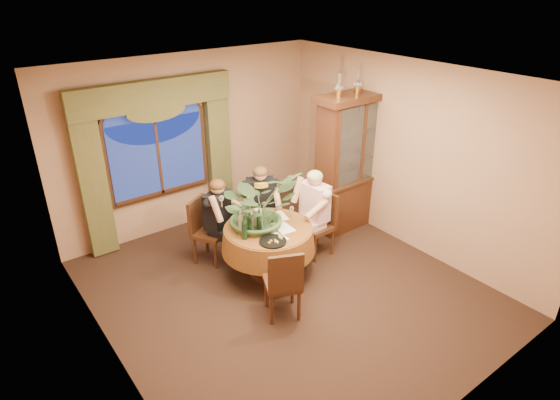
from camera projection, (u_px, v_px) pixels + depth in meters
floor at (286, 289)px, 6.31m from camera, size 5.00×5.00×0.00m
wall_back at (191, 142)px, 7.49m from camera, size 4.50×0.00×4.50m
wall_right at (406, 156)px, 6.92m from camera, size 0.00×5.00×5.00m
ceiling at (287, 79)px, 5.09m from camera, size 5.00×5.00×0.00m
window at (158, 157)px, 7.16m from camera, size 1.62×0.10×1.32m
arched_transom at (152, 107)px, 6.82m from camera, size 1.60×0.06×0.44m
drapery_left at (93, 182)px, 6.62m from camera, size 0.38×0.14×2.32m
drapery_right at (219, 152)px, 7.74m from camera, size 0.38×0.14×2.32m
swag_valance at (153, 94)px, 6.68m from camera, size 2.45×0.16×0.42m
dining_table at (269, 251)px, 6.47m from camera, size 1.50×1.50×0.75m
china_cabinet at (352, 162)px, 7.51m from camera, size 1.37×0.54×2.22m
oil_lamp_left at (339, 85)px, 6.74m from camera, size 0.11×0.11×0.34m
oil_lamp_center at (358, 82)px, 6.95m from camera, size 0.11×0.11×0.34m
oil_lamp_right at (376, 79)px, 7.16m from camera, size 0.11×0.11×0.34m
chair_right at (317, 225)px, 6.91m from camera, size 0.42×0.42×0.96m
chair_back_right at (261, 216)px, 7.19m from camera, size 0.57×0.57×0.96m
chair_back at (210, 232)px, 6.75m from camera, size 0.57×0.57×0.96m
chair_front_left at (282, 281)px, 5.66m from camera, size 0.56×0.56×0.96m
person_pink at (315, 213)px, 6.86m from camera, size 0.47×0.51×1.35m
person_back at (218, 221)px, 6.69m from camera, size 0.60×0.59×1.30m
person_scarf at (261, 206)px, 7.10m from camera, size 0.61×0.60×1.31m
stoneware_vase at (258, 218)px, 6.26m from camera, size 0.14×0.14×0.26m
centerpiece_plant at (257, 179)px, 6.10m from camera, size 1.08×1.20×0.93m
olive_bowl at (276, 226)px, 6.29m from camera, size 0.15×0.15×0.05m
cheese_platter at (273, 241)px, 5.95m from camera, size 0.35×0.35×0.02m
wine_bottle_0 at (250, 219)px, 6.16m from camera, size 0.07×0.07×0.33m
wine_bottle_1 at (250, 223)px, 6.07m from camera, size 0.07×0.07×0.33m
wine_bottle_2 at (244, 228)px, 5.96m from camera, size 0.07×0.07×0.33m
wine_bottle_3 at (241, 223)px, 6.07m from camera, size 0.07×0.07×0.33m
wine_bottle_4 at (259, 220)px, 6.14m from camera, size 0.07×0.07×0.33m
tasting_paper_0 at (284, 228)px, 6.28m from camera, size 0.23×0.31×0.00m
tasting_paper_1 at (278, 216)px, 6.59m from camera, size 0.28×0.34×0.00m
tasting_paper_2 at (276, 238)px, 6.05m from camera, size 0.26×0.33×0.00m
wine_glass_person_pink at (292, 212)px, 6.52m from camera, size 0.07×0.07×0.18m
wine_glass_person_back at (241, 215)px, 6.44m from camera, size 0.07×0.07×0.18m
wine_glass_person_scarf at (264, 207)px, 6.65m from camera, size 0.07×0.07×0.18m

